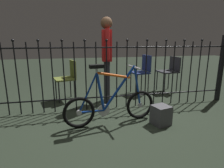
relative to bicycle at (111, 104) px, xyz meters
name	(u,v)px	position (x,y,z in m)	size (l,w,h in m)	color
ground_plane	(118,121)	(0.11, 0.03, -0.30)	(20.00, 20.00, 0.00)	#252E22
iron_fence	(106,73)	(0.05, 0.63, 0.35)	(4.58, 0.07, 1.31)	black
bicycle	(111,104)	(0.00, 0.00, 0.00)	(1.40, 0.40, 0.89)	black
chair_charcoal	(170,70)	(1.74, 1.48, 0.22)	(0.46, 0.46, 0.83)	black
chair_olive	(68,76)	(-0.63, 1.28, 0.20)	(0.48, 0.48, 0.81)	black
chair_navy	(143,70)	(1.04, 1.47, 0.24)	(0.43, 0.43, 0.87)	black
person_visitor	(107,53)	(0.12, 1.02, 0.67)	(0.22, 0.47, 1.63)	#2D2D33
display_crate	(161,115)	(0.71, -0.19, -0.16)	(0.24, 0.24, 0.29)	#4C4C51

